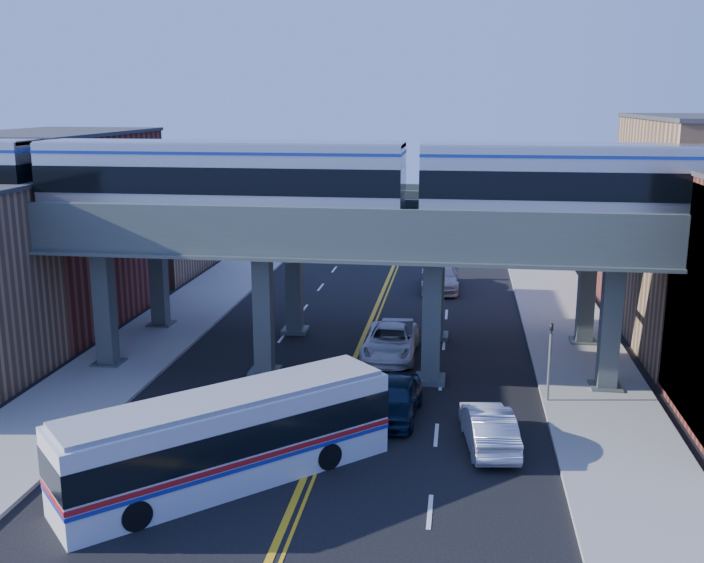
{
  "coord_description": "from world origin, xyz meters",
  "views": [
    {
      "loc": [
        5.19,
        -27.12,
        13.05
      ],
      "look_at": [
        0.35,
        7.45,
        4.88
      ],
      "focal_mm": 40.0,
      "sensor_mm": 36.0,
      "label": 1
    }
  ],
  "objects_px": {
    "transit_train": "(222,178)",
    "car_lane_c": "(391,342)",
    "traffic_signal": "(550,354)",
    "car_parked_curb": "(489,427)",
    "car_lane_a": "(396,399)",
    "car_lane_d": "(440,276)",
    "stop_sign": "(336,379)",
    "car_lane_b": "(397,337)",
    "transit_bus": "(229,439)"
  },
  "relations": [
    {
      "from": "stop_sign",
      "to": "traffic_signal",
      "type": "bearing_deg",
      "value": 18.63
    },
    {
      "from": "transit_bus",
      "to": "car_lane_d",
      "type": "bearing_deg",
      "value": 34.71
    },
    {
      "from": "stop_sign",
      "to": "car_parked_curb",
      "type": "bearing_deg",
      "value": -15.78
    },
    {
      "from": "car_lane_b",
      "to": "car_lane_d",
      "type": "height_order",
      "value": "car_lane_d"
    },
    {
      "from": "car_lane_c",
      "to": "car_lane_d",
      "type": "bearing_deg",
      "value": 83.17
    },
    {
      "from": "traffic_signal",
      "to": "car_lane_a",
      "type": "relative_size",
      "value": 0.86
    },
    {
      "from": "car_lane_b",
      "to": "car_parked_curb",
      "type": "relative_size",
      "value": 0.97
    },
    {
      "from": "car_lane_a",
      "to": "car_lane_d",
      "type": "height_order",
      "value": "car_lane_d"
    },
    {
      "from": "transit_train",
      "to": "car_lane_d",
      "type": "bearing_deg",
      "value": 62.72
    },
    {
      "from": "transit_train",
      "to": "car_lane_b",
      "type": "relative_size",
      "value": 11.1
    },
    {
      "from": "car_lane_a",
      "to": "car_lane_c",
      "type": "bearing_deg",
      "value": 100.6
    },
    {
      "from": "car_lane_a",
      "to": "car_lane_d",
      "type": "xyz_separation_m",
      "value": [
        1.12,
        23.15,
        0.1
      ]
    },
    {
      "from": "car_parked_curb",
      "to": "car_lane_c",
      "type": "bearing_deg",
      "value": -73.18
    },
    {
      "from": "transit_train",
      "to": "car_lane_d",
      "type": "distance_m",
      "value": 22.75
    },
    {
      "from": "transit_train",
      "to": "car_lane_d",
      "type": "xyz_separation_m",
      "value": [
        9.66,
        18.74,
        -8.55
      ]
    },
    {
      "from": "transit_train",
      "to": "traffic_signal",
      "type": "relative_size",
      "value": 12.69
    },
    {
      "from": "car_lane_a",
      "to": "car_lane_c",
      "type": "xyz_separation_m",
      "value": [
        -0.93,
        7.84,
        -0.0
      ]
    },
    {
      "from": "stop_sign",
      "to": "car_lane_a",
      "type": "distance_m",
      "value": 2.67
    },
    {
      "from": "transit_train",
      "to": "transit_bus",
      "type": "distance_m",
      "value": 13.82
    },
    {
      "from": "transit_train",
      "to": "car_lane_c",
      "type": "relative_size",
      "value": 8.96
    },
    {
      "from": "traffic_signal",
      "to": "transit_bus",
      "type": "bearing_deg",
      "value": -142.88
    },
    {
      "from": "transit_train",
      "to": "car_lane_c",
      "type": "distance_m",
      "value": 12.02
    },
    {
      "from": "car_lane_c",
      "to": "car_parked_curb",
      "type": "bearing_deg",
      "value": -64.41
    },
    {
      "from": "transit_train",
      "to": "car_lane_c",
      "type": "xyz_separation_m",
      "value": [
        7.61,
        3.43,
        -8.65
      ]
    },
    {
      "from": "stop_sign",
      "to": "car_parked_curb",
      "type": "relative_size",
      "value": 0.55
    },
    {
      "from": "transit_bus",
      "to": "traffic_signal",
      "type": "bearing_deg",
      "value": -6.03
    },
    {
      "from": "car_parked_curb",
      "to": "stop_sign",
      "type": "bearing_deg",
      "value": -23.75
    },
    {
      "from": "traffic_signal",
      "to": "car_lane_c",
      "type": "distance_m",
      "value": 9.3
    },
    {
      "from": "stop_sign",
      "to": "traffic_signal",
      "type": "xyz_separation_m",
      "value": [
        8.9,
        3.0,
        0.54
      ]
    },
    {
      "from": "car_lane_d",
      "to": "car_parked_curb",
      "type": "bearing_deg",
      "value": -86.29
    },
    {
      "from": "car_lane_d",
      "to": "car_parked_curb",
      "type": "xyz_separation_m",
      "value": [
        2.65,
        -25.49,
        -0.12
      ]
    },
    {
      "from": "transit_train",
      "to": "transit_bus",
      "type": "xyz_separation_m",
      "value": [
        3.3,
        -10.87,
        -7.88
      ]
    },
    {
      "from": "car_parked_curb",
      "to": "car_lane_a",
      "type": "bearing_deg",
      "value": -39.81
    },
    {
      "from": "car_lane_d",
      "to": "car_lane_c",
      "type": "bearing_deg",
      "value": -99.85
    },
    {
      "from": "car_lane_a",
      "to": "car_parked_curb",
      "type": "height_order",
      "value": "car_lane_a"
    },
    {
      "from": "car_lane_b",
      "to": "traffic_signal",
      "type": "bearing_deg",
      "value": -44.38
    },
    {
      "from": "car_lane_b",
      "to": "car_lane_d",
      "type": "distance_m",
      "value": 14.45
    },
    {
      "from": "traffic_signal",
      "to": "car_parked_curb",
      "type": "height_order",
      "value": "traffic_signal"
    },
    {
      "from": "transit_train",
      "to": "car_lane_c",
      "type": "height_order",
      "value": "transit_train"
    },
    {
      "from": "traffic_signal",
      "to": "transit_bus",
      "type": "height_order",
      "value": "traffic_signal"
    },
    {
      "from": "stop_sign",
      "to": "car_parked_curb",
      "type": "xyz_separation_m",
      "value": [
        6.2,
        -1.75,
        -0.97
      ]
    },
    {
      "from": "transit_train",
      "to": "car_parked_curb",
      "type": "distance_m",
      "value": 16.5
    },
    {
      "from": "car_parked_curb",
      "to": "transit_train",
      "type": "bearing_deg",
      "value": -36.71
    },
    {
      "from": "traffic_signal",
      "to": "car_parked_curb",
      "type": "xyz_separation_m",
      "value": [
        -2.7,
        -4.75,
        -1.51
      ]
    },
    {
      "from": "car_parked_curb",
      "to": "transit_bus",
      "type": "bearing_deg",
      "value": 16.56
    },
    {
      "from": "car_lane_b",
      "to": "transit_bus",
      "type": "bearing_deg",
      "value": -109.2
    },
    {
      "from": "stop_sign",
      "to": "car_lane_d",
      "type": "distance_m",
      "value": 24.02
    },
    {
      "from": "transit_train",
      "to": "traffic_signal",
      "type": "distance_m",
      "value": 16.75
    },
    {
      "from": "transit_train",
      "to": "car_lane_b",
      "type": "bearing_deg",
      "value": 29.24
    },
    {
      "from": "traffic_signal",
      "to": "car_lane_d",
      "type": "distance_m",
      "value": 21.46
    }
  ]
}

